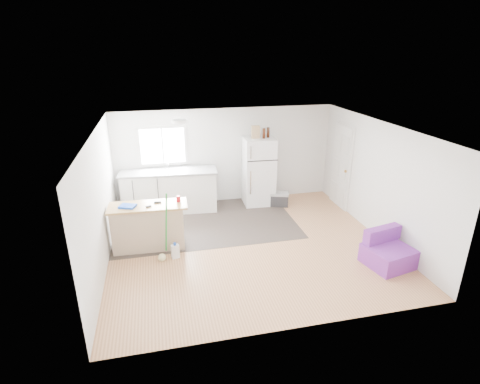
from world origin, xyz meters
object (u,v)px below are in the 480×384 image
purple_seat (387,253)px  cardboard_box (256,132)px  peninsula (148,226)px  cleaner_jug (175,251)px  cooler (279,199)px  red_cup (178,199)px  bottle_right (268,132)px  refrigerator (259,171)px  blue_tray (128,206)px  mop (163,249)px  kitchen_cabinets (170,190)px  bottle_left (264,133)px

purple_seat → cardboard_box: (-1.64, 3.36, 1.63)m
peninsula → cleaner_jug: bearing=-45.4°
peninsula → cleaner_jug: size_ratio=4.74×
cooler → red_cup: 3.08m
purple_seat → cleaner_jug: size_ratio=2.83×
red_cup → bottle_right: (2.34, 1.73, 0.85)m
red_cup → refrigerator: bearing=39.3°
cooler → cardboard_box: (-0.57, 0.28, 1.68)m
blue_tray → peninsula: bearing=3.2°
peninsula → cleaner_jug: (0.47, -0.52, -0.33)m
cardboard_box → bottle_right: (0.32, 0.01, -0.03)m
cooler → purple_seat: size_ratio=0.59×
red_cup → blue_tray: size_ratio=0.40×
peninsula → blue_tray: size_ratio=5.09×
peninsula → purple_seat: peninsula is taller
cleaner_jug → blue_tray: (-0.82, 0.50, 0.80)m
cardboard_box → bottle_right: cardboard_box is taller
blue_tray → mop: bearing=-41.0°
peninsula → blue_tray: bearing=-174.7°
mop → bottle_right: size_ratio=5.51×
refrigerator → cleaner_jug: 3.30m
kitchen_cabinets → bottle_left: (2.32, -0.10, 1.31)m
bottle_left → purple_seat: bearing=-66.2°
refrigerator → bottle_left: (0.09, -0.08, 0.98)m
bottle_right → blue_tray: bearing=-151.7°
blue_tray → cardboard_box: bearing=30.7°
refrigerator → purple_seat: refrigerator is taller
cardboard_box → bottle_left: cardboard_box is taller
bottle_right → peninsula: bearing=-149.3°
kitchen_cabinets → cleaner_jug: size_ratio=7.28×
red_cup → cooler: bearing=29.0°
mop → bottle_left: 3.77m
kitchen_cabinets → bottle_right: bottle_right is taller
red_cup → blue_tray: bearing=-176.9°
red_cup → kitchen_cabinets: bearing=93.6°
refrigerator → cardboard_box: (-0.10, -0.01, 1.00)m
kitchen_cabinets → peninsula: 1.86m
cleaner_jug → bottle_right: 3.78m
purple_seat → cleaner_jug: bearing=151.9°
cleaner_jug → mop: 0.24m
cooler → mop: 3.59m
bottle_left → cardboard_box: bearing=160.3°
peninsula → purple_seat: (4.29, -1.60, -0.24)m
cleaner_jug → bottle_left: bottle_left is taller
mop → bottle_right: bearing=25.4°
mop → cardboard_box: cardboard_box is taller
mop → cardboard_box: bearing=28.9°
kitchen_cabinets → refrigerator: refrigerator is taller
cleaner_jug → mop: mop is taller
refrigerator → kitchen_cabinets: bearing=-178.0°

